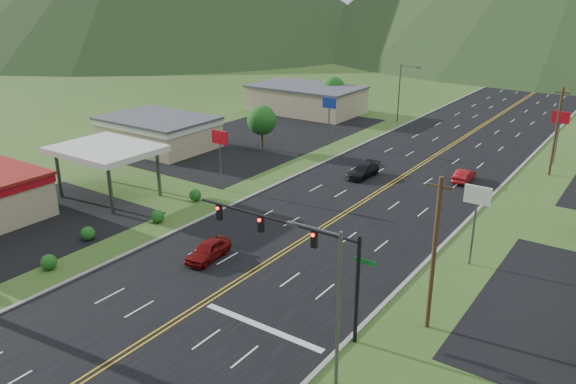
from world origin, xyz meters
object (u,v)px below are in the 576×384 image
Objects in this scene: streetlight_west at (401,89)px; gas_canopy at (106,150)px; car_dark_mid at (363,171)px; car_red_far at (464,176)px; streetlight_east at (333,298)px; traffic_signal at (300,245)px; car_red_near at (208,250)px.

streetlight_west reaches higher than gas_canopy.
streetlight_west reaches higher than car_dark_mid.
streetlight_west reaches higher than car_red_far.
streetlight_east is at bearing -69.14° from streetlight_west.
gas_canopy is 2.41× the size of car_red_far.
gas_canopy is at bearing 41.37° from car_red_far.
traffic_signal is 2.96× the size of car_red_near.
traffic_signal is 1.31× the size of gas_canopy.
traffic_signal is at bearing 90.16° from car_red_far.
car_red_near is (-10.68, 3.13, -4.58)m from traffic_signal.
streetlight_west reaches higher than traffic_signal.
streetlight_west is at bearing -52.14° from car_red_far.
traffic_signal is at bearing -15.70° from gas_canopy.
gas_canopy reaches higher than car_red_near.
traffic_signal is at bearing -22.16° from car_red_near.
streetlight_west is 29.45m from car_red_far.
car_red_far is (17.95, -22.92, -4.50)m from streetlight_west.
car_dark_mid reaches higher than car_red_far.
gas_canopy is 18.91m from car_red_near.
car_red_near is 31.73m from car_red_far.
streetlight_west is at bearing 109.27° from car_dark_mid.
traffic_signal reaches higher than car_dark_mid.
car_red_near is at bearing 155.12° from streetlight_east.
car_red_far is at bearing 41.58° from gas_canopy.
traffic_signal reaches higher than gas_canopy.
car_dark_mid is (0.56, 25.04, -0.04)m from car_red_near.
streetlight_west is 2.03× the size of car_red_near.
streetlight_east is 0.90× the size of gas_canopy.
traffic_signal is at bearing -67.11° from car_dark_mid.
streetlight_west is at bearing 107.97° from traffic_signal.
streetlight_east is 2.17× the size of car_red_far.
streetlight_east is at bearing -19.88° from gas_canopy.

